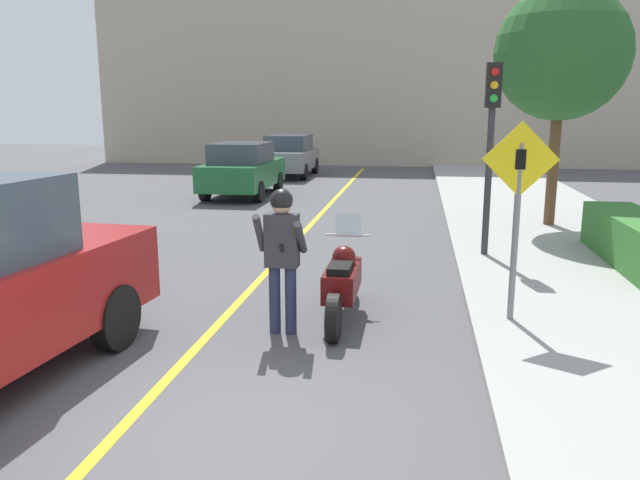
{
  "coord_description": "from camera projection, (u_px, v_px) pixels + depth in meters",
  "views": [
    {
      "loc": [
        1.86,
        -4.71,
        2.72
      ],
      "look_at": [
        0.62,
        3.31,
        1.0
      ],
      "focal_mm": 35.0,
      "sensor_mm": 36.0,
      "label": 1
    }
  ],
  "objects": [
    {
      "name": "crossing_sign",
      "position": [
        518.0,
        203.0,
        7.58
      ],
      "size": [
        0.91,
        0.08,
        2.46
      ],
      "color": "slate",
      "rests_on": "sidewalk_curb"
    },
    {
      "name": "road_center_line",
      "position": [
        276.0,
        262.0,
        11.29
      ],
      "size": [
        0.12,
        36.0,
        0.01
      ],
      "color": "yellow",
      "rests_on": "ground"
    },
    {
      "name": "sidewalk_curb",
      "position": [
        629.0,
        307.0,
        8.53
      ],
      "size": [
        4.4,
        44.0,
        0.11
      ],
      "color": "#9E9E99",
      "rests_on": "ground"
    },
    {
      "name": "hedge_row",
      "position": [
        636.0,
        240.0,
        10.62
      ],
      "size": [
        0.9,
        3.6,
        0.81
      ],
      "color": "#33702D",
      "rests_on": "sidewalk_curb"
    },
    {
      "name": "motorcycle",
      "position": [
        342.0,
        282.0,
        8.17
      ],
      "size": [
        0.62,
        2.3,
        1.28
      ],
      "color": "black",
      "rests_on": "ground"
    },
    {
      "name": "parked_car_grey",
      "position": [
        290.0,
        155.0,
        25.29
      ],
      "size": [
        1.88,
        4.2,
        1.68
      ],
      "color": "black",
      "rests_on": "ground"
    },
    {
      "name": "traffic_light",
      "position": [
        491.0,
        123.0,
        10.9
      ],
      "size": [
        0.26,
        0.3,
        3.38
      ],
      "color": "#2D2D30",
      "rests_on": "sidewalk_curb"
    },
    {
      "name": "ground_plane",
      "position": [
        191.0,
        429.0,
        5.4
      ],
      "size": [
        80.0,
        80.0,
        0.0
      ],
      "primitive_type": "plane",
      "color": "#4C4C4F"
    },
    {
      "name": "parked_car_green",
      "position": [
        243.0,
        169.0,
        19.61
      ],
      "size": [
        1.88,
        4.2,
        1.68
      ],
      "color": "black",
      "rests_on": "ground"
    },
    {
      "name": "street_tree",
      "position": [
        562.0,
        54.0,
        13.55
      ],
      "size": [
        2.9,
        2.9,
        5.23
      ],
      "color": "brown",
      "rests_on": "sidewalk_curb"
    },
    {
      "name": "building_backdrop",
      "position": [
        380.0,
        81.0,
        29.71
      ],
      "size": [
        28.0,
        1.2,
        7.97
      ],
      "color": "#B2A38E",
      "rests_on": "ground"
    },
    {
      "name": "person_biker",
      "position": [
        282.0,
        245.0,
        7.48
      ],
      "size": [
        0.59,
        0.48,
        1.79
      ],
      "color": "#282D4C",
      "rests_on": "ground"
    }
  ]
}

